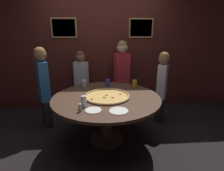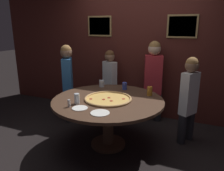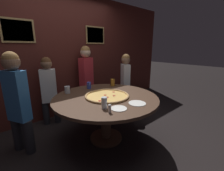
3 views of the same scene
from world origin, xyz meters
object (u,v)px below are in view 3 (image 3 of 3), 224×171
object	(u,v)px
white_plate_left_side	(119,108)
drink_cup_far_right	(104,103)
drink_cup_by_shaker	(89,85)
drink_cup_front_edge	(67,90)
diner_side_left	(49,87)
diner_far_left	(125,80)
drink_cup_far_left	(113,82)
diner_side_right	(17,98)
white_plate_far_back	(137,103)
diner_centre_back	(86,76)
dining_table	(106,104)
giant_pizza	(107,96)
condiment_shaker	(110,109)

from	to	relation	value
white_plate_left_side	drink_cup_far_right	bearing A→B (deg)	133.46
drink_cup_by_shaker	drink_cup_front_edge	distance (m)	0.42
diner_side_left	diner_far_left	bearing A→B (deg)	-176.05
drink_cup_by_shaker	drink_cup_far_left	size ratio (longest dim) A/B	0.88
drink_cup_far_right	diner_side_right	world-z (taller)	diner_side_right
white_plate_left_side	diner_side_left	bearing A→B (deg)	100.44
diner_far_left	diner_side_left	size ratio (longest dim) A/B	1.02
white_plate_far_back	diner_side_left	xyz separation A→B (m)	(-0.60, 1.64, -0.00)
diner_far_left	diner_side_left	bearing A→B (deg)	-79.49
diner_centre_back	drink_cup_by_shaker	bearing A→B (deg)	43.36
diner_side_right	diner_far_left	bearing A→B (deg)	-116.77
drink_cup_far_left	diner_side_right	world-z (taller)	diner_side_right
dining_table	white_plate_far_back	distance (m)	0.55
white_plate_far_back	diner_side_right	world-z (taller)	diner_side_right
giant_pizza	drink_cup_far_right	distance (m)	0.46
diner_centre_back	diner_side_left	xyz separation A→B (m)	(-0.86, -0.03, -0.11)
dining_table	drink_cup_far_right	world-z (taller)	drink_cup_far_right
giant_pizza	drink_cup_far_right	size ratio (longest dim) A/B	4.72
giant_pizza	white_plate_left_side	bearing A→B (deg)	-112.49
drink_cup_by_shaker	drink_cup_front_edge	bearing A→B (deg)	-179.65
drink_cup_far_right	giant_pizza	bearing A→B (deg)	46.15
dining_table	drink_cup_far_left	bearing A→B (deg)	38.67
drink_cup_far_right	diner_centre_back	distance (m)	1.66
drink_cup_far_right	condiment_shaker	xyz separation A→B (m)	(-0.03, -0.14, -0.02)
condiment_shaker	drink_cup_front_edge	bearing A→B (deg)	91.94
condiment_shaker	diner_side_left	distance (m)	1.62
condiment_shaker	diner_far_left	xyz separation A→B (m)	(1.40, 1.09, -0.03)
white_plate_far_back	diner_centre_back	distance (m)	1.70
white_plate_left_side	condiment_shaker	world-z (taller)	condiment_shaker
condiment_shaker	diner_far_left	distance (m)	1.77
condiment_shaker	giant_pizza	bearing A→B (deg)	53.47
diner_far_left	diner_side_left	distance (m)	1.63
white_plate_far_back	diner_far_left	distance (m)	1.46
giant_pizza	diner_far_left	world-z (taller)	diner_far_left
diner_far_left	giant_pizza	bearing A→B (deg)	-30.11
drink_cup_front_edge	diner_side_left	bearing A→B (deg)	100.19
drink_cup_far_right	drink_cup_far_left	size ratio (longest dim) A/B	1.05
diner_side_right	giant_pizza	bearing A→B (deg)	-145.89
dining_table	drink_cup_front_edge	distance (m)	0.69
condiment_shaker	diner_centre_back	xyz separation A→B (m)	(0.72, 1.65, 0.07)
drink_cup_far_right	diner_side_left	world-z (taller)	diner_side_left
white_plate_left_side	white_plate_far_back	bearing A→B (deg)	-7.07
white_plate_far_back	diner_side_left	world-z (taller)	diner_side_left
diner_side_left	drink_cup_far_left	bearing A→B (deg)	166.68
dining_table	drink_cup_by_shaker	xyz separation A→B (m)	(0.05, 0.55, 0.19)
drink_cup_by_shaker	condiment_shaker	distance (m)	1.11
dining_table	diner_side_left	size ratio (longest dim) A/B	1.23
drink_cup_far_right	diner_centre_back	size ratio (longest dim) A/B	0.10
dining_table	drink_cup_far_right	bearing A→B (deg)	-131.04
drink_cup_by_shaker	drink_cup_far_left	bearing A→B (deg)	-17.21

